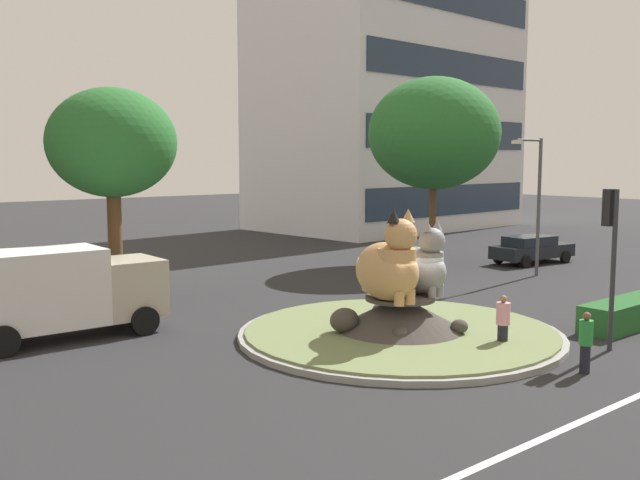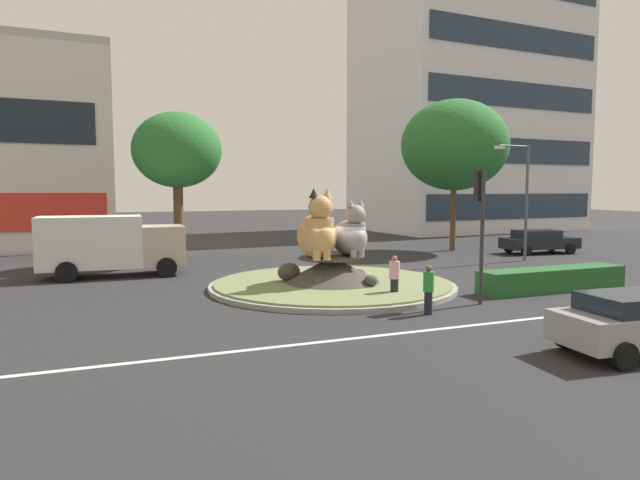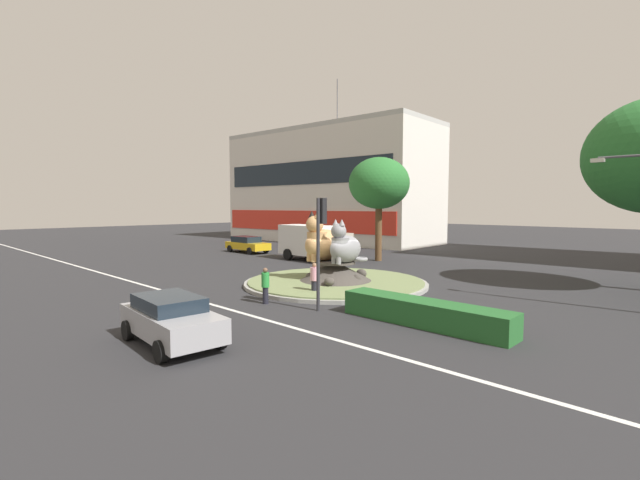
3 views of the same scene
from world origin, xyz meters
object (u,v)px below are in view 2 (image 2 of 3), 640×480
at_px(cat_statue_calico, 317,233).
at_px(cat_statue_grey, 351,235).
at_px(hatchback_near_shophouse, 639,322).
at_px(delivery_box_truck, 110,244).
at_px(sedan_on_far_lane, 539,241).
at_px(traffic_light_mast, 481,211).
at_px(pedestrian_green_shirt, 429,289).
at_px(pedestrian_pink_shirt, 394,276).
at_px(broadleaf_tree_behind_island, 455,145).
at_px(second_tree_near_tower, 177,151).
at_px(office_tower, 468,104).
at_px(streetlight_arm, 523,192).

relative_size(cat_statue_calico, cat_statue_grey, 1.20).
height_order(hatchback_near_shophouse, delivery_box_truck, delivery_box_truck).
bearing_deg(sedan_on_far_lane, traffic_light_mast, -132.93).
relative_size(cat_statue_calico, pedestrian_green_shirt, 1.79).
relative_size(traffic_light_mast, pedestrian_pink_shirt, 2.92).
xyz_separation_m(broadleaf_tree_behind_island, sedan_on_far_lane, (3.95, -3.43, -5.99)).
relative_size(second_tree_near_tower, sedan_on_far_lane, 1.65).
bearing_deg(broadleaf_tree_behind_island, second_tree_near_tower, 178.77).
bearing_deg(traffic_light_mast, pedestrian_green_shirt, 111.40).
height_order(office_tower, pedestrian_pink_shirt, office_tower).
bearing_deg(cat_statue_grey, pedestrian_pink_shirt, 10.12).
distance_m(streetlight_arm, pedestrian_green_shirt, 15.73).
height_order(cat_statue_calico, hatchback_near_shophouse, cat_statue_calico).
xyz_separation_m(sedan_on_far_lane, delivery_box_truck, (-24.91, 0.17, 0.74)).
bearing_deg(second_tree_near_tower, streetlight_arm, -19.47).
height_order(traffic_light_mast, pedestrian_pink_shirt, traffic_light_mast).
bearing_deg(sedan_on_far_lane, pedestrian_green_shirt, -135.97).
distance_m(hatchback_near_shophouse, delivery_box_truck, 21.17).
distance_m(cat_statue_grey, traffic_light_mast, 5.53).
height_order(broadleaf_tree_behind_island, pedestrian_pink_shirt, broadleaf_tree_behind_island).
distance_m(office_tower, sedan_on_far_lane, 24.10).
relative_size(cat_statue_calico, pedestrian_pink_shirt, 1.80).
bearing_deg(delivery_box_truck, pedestrian_pink_shirt, -42.51).
relative_size(cat_statue_grey, office_tower, 0.10).
xyz_separation_m(cat_statue_grey, pedestrian_pink_shirt, (0.48, -2.73, -1.32)).
distance_m(cat_statue_grey, pedestrian_pink_shirt, 3.07).
xyz_separation_m(streetlight_arm, hatchback_near_shophouse, (-9.84, -15.13, -3.00)).
xyz_separation_m(streetlight_arm, pedestrian_green_shirt, (-12.18, -9.51, -2.96)).
xyz_separation_m(office_tower, hatchback_near_shophouse, (-22.19, -36.93, -11.38)).
relative_size(office_tower, hatchback_near_shophouse, 5.67).
height_order(office_tower, delivery_box_truck, office_tower).
relative_size(pedestrian_green_shirt, delivery_box_truck, 0.25).
relative_size(pedestrian_pink_shirt, sedan_on_far_lane, 0.32).
distance_m(traffic_light_mast, second_tree_near_tower, 17.25).
bearing_deg(hatchback_near_shophouse, streetlight_arm, 61.83).
bearing_deg(traffic_light_mast, delivery_box_truck, 50.04).
height_order(streetlight_arm, sedan_on_far_lane, streetlight_arm).
bearing_deg(office_tower, pedestrian_green_shirt, -131.30).
distance_m(streetlight_arm, hatchback_near_shophouse, 18.30).
bearing_deg(pedestrian_pink_shirt, delivery_box_truck, -67.98).
height_order(traffic_light_mast, hatchback_near_shophouse, traffic_light_mast).
relative_size(office_tower, pedestrian_green_shirt, 15.27).
distance_m(second_tree_near_tower, hatchback_near_shophouse, 23.38).
bearing_deg(cat_statue_calico, sedan_on_far_lane, 119.04).
xyz_separation_m(office_tower, pedestrian_pink_shirt, (-24.21, -28.56, -11.36)).
distance_m(traffic_light_mast, sedan_on_far_lane, 17.44).
distance_m(cat_statue_grey, hatchback_near_shophouse, 11.45).
distance_m(traffic_light_mast, hatchback_near_shophouse, 6.88).
xyz_separation_m(office_tower, sedan_on_far_lane, (-8.77, -19.33, -11.40)).
bearing_deg(delivery_box_truck, traffic_light_mast, -41.74).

